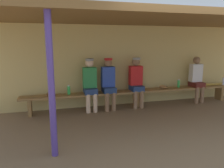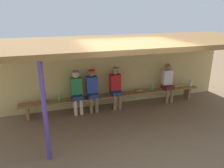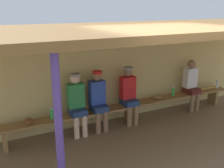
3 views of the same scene
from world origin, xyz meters
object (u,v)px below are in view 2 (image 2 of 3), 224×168
bench (116,96)px  player_in_white (92,88)px  player_with_sunglasses (116,86)px  baseball_glove_tan (139,90)px  player_in_red (77,90)px  support_post (45,113)px  baseball_bat (184,86)px  player_rightmost (168,81)px  water_bottle_green (152,87)px  water_bottle_blue (59,97)px  baseball_glove_worn (44,101)px  water_bottle_clear (191,83)px

bench → player_in_white: player_in_white is taller
player_with_sunglasses → baseball_glove_tan: 0.87m
player_in_red → player_in_white: same height
support_post → baseball_bat: support_post is taller
bench → player_rightmost: 1.93m
player_with_sunglasses → baseball_glove_tan: (0.83, 0.01, -0.24)m
support_post → water_bottle_green: support_post is taller
bench → baseball_glove_tan: (0.83, 0.01, 0.12)m
player_in_red → baseball_bat: bearing=-0.1°
player_with_sunglasses → player_in_white: size_ratio=1.00×
player_in_red → baseball_bat: player_in_red is taller
water_bottle_green → baseball_glove_tan: bearing=-177.7°
water_bottle_blue → baseball_glove_worn: size_ratio=0.98×
bench → player_in_red: size_ratio=4.46×
support_post → water_bottle_blue: bearing=79.2°
water_bottle_blue → water_bottle_green: same height
player_in_white → baseball_glove_worn: 1.51m
bench → baseball_bat: (2.58, -0.00, 0.11)m
player_in_white → water_bottle_green: (2.11, 0.03, -0.18)m
baseball_glove_worn → baseball_bat: (4.85, -0.01, -0.01)m
support_post → player_rightmost: support_post is taller
player_in_red → water_bottle_green: player_in_red is taller
water_bottle_blue → baseball_glove_tan: (2.64, -0.01, -0.07)m
bench → player_in_red: bearing=179.8°
support_post → player_with_sunglasses: size_ratio=1.64×
water_bottle_blue → baseball_glove_worn: bearing=-179.2°
water_bottle_clear → baseball_glove_worn: size_ratio=0.98×
player_in_white → water_bottle_green: bearing=0.8°
player_with_sunglasses → baseball_glove_worn: size_ratio=5.60×
support_post → player_in_red: size_ratio=1.64×
player_in_red → player_rightmost: bearing=-0.0°
water_bottle_clear → baseball_bat: 0.27m
player_rightmost → player_in_red: size_ratio=0.99×
water_bottle_blue → player_rightmost: bearing=-0.3°
player_in_red → water_bottle_clear: player_in_red is taller
bench → water_bottle_green: (1.33, 0.03, 0.18)m
bench → baseball_glove_tan: 0.84m
water_bottle_blue → baseball_glove_worn: water_bottle_blue is taller
player_rightmost → baseball_bat: bearing=-0.3°
player_rightmost → player_with_sunglasses: 1.90m
water_bottle_green → baseball_glove_tan: size_ratio=0.98×
water_bottle_blue → water_bottle_green: 3.14m
player_in_red → player_with_sunglasses: bearing=0.0°
player_rightmost → player_in_red: bearing=180.0°
water_bottle_green → water_bottle_blue: bearing=-179.7°
water_bottle_blue → water_bottle_green: (3.14, 0.01, -0.00)m
player_in_white → baseball_glove_tan: player_in_white is taller
support_post → water_bottle_green: bearing=31.1°
baseball_glove_worn → baseball_glove_tan: bearing=-88.3°
bench → water_bottle_blue: size_ratio=25.60×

